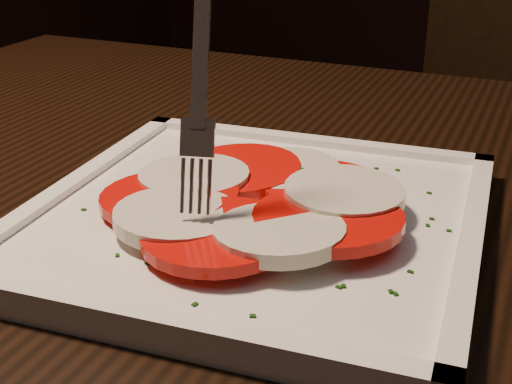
# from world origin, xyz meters

# --- Properties ---
(table) EXTENTS (1.28, 0.93, 0.75)m
(table) POSITION_xyz_m (-0.04, -0.12, 0.65)
(table) COLOR black
(table) RESTS_ON ground
(chair) EXTENTS (0.55, 0.55, 0.93)m
(chair) POSITION_xyz_m (-0.09, 0.69, 0.53)
(chair) COLOR black
(chair) RESTS_ON ground
(plate) EXTENTS (0.36, 0.36, 0.01)m
(plate) POSITION_xyz_m (-0.05, -0.21, 0.76)
(plate) COLOR white
(plate) RESTS_ON table
(caprese_salad) EXTENTS (0.25, 0.25, 0.02)m
(caprese_salad) POSITION_xyz_m (-0.05, -0.21, 0.77)
(caprese_salad) COLOR red
(caprese_salad) RESTS_ON plate
(fork) EXTENTS (0.05, 0.07, 0.19)m
(fork) POSITION_xyz_m (-0.07, -0.24, 0.88)
(fork) COLOR white
(fork) RESTS_ON caprese_salad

